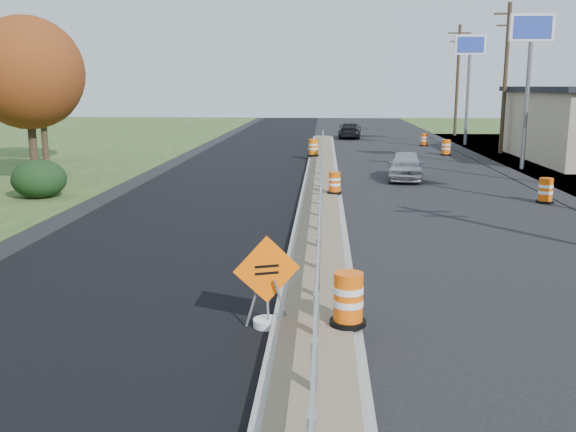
# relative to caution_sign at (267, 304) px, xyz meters

# --- Properties ---
(ground) EXTENTS (140.00, 140.00, 0.00)m
(ground) POSITION_rel_caution_sign_xyz_m (0.90, 7.15, -0.44)
(ground) COLOR black
(ground) RESTS_ON ground
(milled_overlay) EXTENTS (7.20, 120.00, 0.01)m
(milled_overlay) POSITION_rel_caution_sign_xyz_m (-3.50, 17.15, -0.43)
(milled_overlay) COLOR black
(milled_overlay) RESTS_ON ground
(median) EXTENTS (1.60, 55.00, 0.23)m
(median) POSITION_rel_caution_sign_xyz_m (0.90, 15.15, -0.33)
(median) COLOR gray
(median) RESTS_ON ground
(guardrail) EXTENTS (0.10, 46.15, 0.72)m
(guardrail) POSITION_rel_caution_sign_xyz_m (0.90, 16.15, 0.29)
(guardrail) COLOR silver
(guardrail) RESTS_ON median
(pylon_sign_mid) EXTENTS (2.20, 0.30, 7.90)m
(pylon_sign_mid) POSITION_rel_caution_sign_xyz_m (11.40, 23.15, 6.04)
(pylon_sign_mid) COLOR slate
(pylon_sign_mid) RESTS_ON ground
(pylon_sign_north) EXTENTS (2.20, 0.30, 7.90)m
(pylon_sign_north) POSITION_rel_caution_sign_xyz_m (11.40, 37.15, 6.04)
(pylon_sign_north) COLOR slate
(pylon_sign_north) RESTS_ON ground
(utility_pole_nmid) EXTENTS (1.90, 0.26, 9.40)m
(utility_pole_nmid) POSITION_rel_caution_sign_xyz_m (12.40, 31.15, 4.50)
(utility_pole_nmid) COLOR #473523
(utility_pole_nmid) RESTS_ON ground
(utility_pole_north) EXTENTS (1.90, 0.26, 9.40)m
(utility_pole_north) POSITION_rel_caution_sign_xyz_m (12.40, 46.15, 4.50)
(utility_pole_north) COLOR #473523
(utility_pole_north) RESTS_ON ground
(hedge_north) EXTENTS (2.09, 2.09, 1.52)m
(hedge_north) POSITION_rel_caution_sign_xyz_m (-10.10, 13.15, 0.32)
(hedge_north) COLOR black
(hedge_north) RESTS_ON ground
(tree_near_red) EXTENTS (4.95, 4.95, 7.35)m
(tree_near_red) POSITION_rel_caution_sign_xyz_m (-12.10, 17.15, 4.43)
(tree_near_red) COLOR #473523
(tree_near_red) RESTS_ON ground
(tree_near_back) EXTENTS (4.29, 4.29, 6.37)m
(tree_near_back) POSITION_rel_caution_sign_xyz_m (-15.10, 25.15, 3.78)
(tree_near_back) COLOR #473523
(tree_near_back) RESTS_ON ground
(caution_sign) EXTENTS (1.18, 0.52, 1.71)m
(caution_sign) POSITION_rel_caution_sign_xyz_m (0.00, 0.00, 0.00)
(caution_sign) COLOR white
(caution_sign) RESTS_ON ground
(barrel_median_near) EXTENTS (0.64, 0.64, 0.94)m
(barrel_median_near) POSITION_rel_caution_sign_xyz_m (1.45, -0.40, 0.25)
(barrel_median_near) COLOR black
(barrel_median_near) RESTS_ON median
(barrel_median_mid) EXTENTS (0.56, 0.56, 0.82)m
(barrel_median_mid) POSITION_rel_caution_sign_xyz_m (1.42, 13.54, 0.19)
(barrel_median_mid) COLOR black
(barrel_median_mid) RESTS_ON median
(barrel_median_far) EXTENTS (0.68, 0.68, 1.00)m
(barrel_median_far) POSITION_rel_caution_sign_xyz_m (0.35, 26.90, 0.27)
(barrel_median_far) COLOR black
(barrel_median_far) RESTS_ON median
(barrel_shoulder_near) EXTENTS (0.64, 0.64, 0.94)m
(barrel_shoulder_near) POSITION_rel_caution_sign_xyz_m (9.31, 13.19, 0.01)
(barrel_shoulder_near) COLOR black
(barrel_shoulder_near) RESTS_ON ground
(barrel_shoulder_mid) EXTENTS (0.67, 0.67, 0.98)m
(barrel_shoulder_mid) POSITION_rel_caution_sign_xyz_m (8.68, 29.95, 0.03)
(barrel_shoulder_mid) COLOR black
(barrel_shoulder_mid) RESTS_ON ground
(barrel_shoulder_far) EXTENTS (0.63, 0.63, 0.92)m
(barrel_shoulder_far) POSITION_rel_caution_sign_xyz_m (8.27, 36.31, 0.01)
(barrel_shoulder_far) COLOR black
(barrel_shoulder_far) RESTS_ON ground
(car_silver) EXTENTS (2.01, 4.06, 1.33)m
(car_silver) POSITION_rel_caution_sign_xyz_m (4.81, 18.98, 0.23)
(car_silver) COLOR #B6B7BB
(car_silver) RESTS_ON ground
(car_dark_far) EXTENTS (2.10, 4.59, 1.30)m
(car_dark_far) POSITION_rel_caution_sign_xyz_m (3.12, 43.13, 0.22)
(car_dark_far) COLOR black
(car_dark_far) RESTS_ON ground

